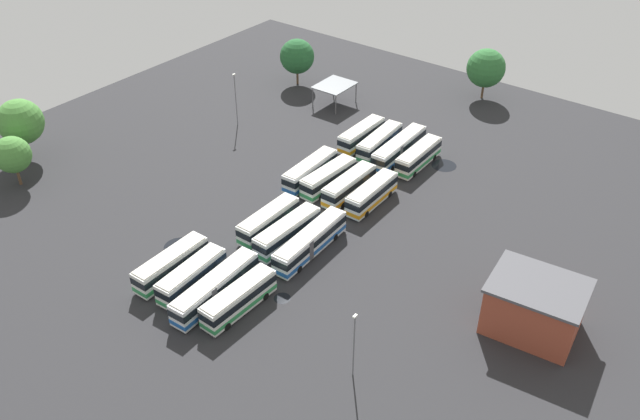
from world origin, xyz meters
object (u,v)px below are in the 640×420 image
(bus_row3_slot3, at_px, (361,135))
(tree_south_edge, at_px, (20,122))
(bus_row0_slot1, at_px, (215,288))
(depot_building, at_px, (534,307))
(bus_row2_slot0, at_px, (372,194))
(bus_row2_slot3, at_px, (310,171))
(tree_north_edge, at_px, (12,155))
(lamp_post_far_corner, at_px, (354,343))
(bus_row0_slot3, at_px, (171,264))
(lamp_post_near_entrance, at_px, (236,98))
(bus_row3_slot1, at_px, (399,148))
(bus_row1_slot1, at_px, (287,232))
(bus_row3_slot2, at_px, (379,142))
(bus_row2_slot2, at_px, (328,178))
(bus_row0_slot2, at_px, (192,276))
(bus_row1_slot2, at_px, (269,221))
(bus_row1_slot0, at_px, (310,242))
(tree_west_edge, at_px, (486,68))
(tree_northwest, at_px, (297,56))
(maintenance_shelter, at_px, (335,86))
(bus_row2_slot1, at_px, (349,185))
(bus_row3_slot0, at_px, (418,156))
(bus_row0_slot0, at_px, (239,299))

(bus_row3_slot3, height_order, tree_south_edge, tree_south_edge)
(bus_row0_slot1, bearing_deg, depot_building, -59.91)
(bus_row2_slot0, height_order, bus_row2_slot3, same)
(tree_north_edge, bearing_deg, lamp_post_far_corner, -89.90)
(bus_row0_slot3, height_order, lamp_post_near_entrance, lamp_post_near_entrance)
(bus_row3_slot3, xyz_separation_m, lamp_post_far_corner, (-42.71, -28.50, 2.99))
(bus_row3_slot1, bearing_deg, bus_row1_slot1, -179.48)
(bus_row3_slot3, bearing_deg, depot_building, -120.62)
(bus_row3_slot2, distance_m, lamp_post_near_entrance, 26.91)
(bus_row1_slot1, height_order, bus_row2_slot2, same)
(bus_row0_slot2, distance_m, lamp_post_far_corner, 24.48)
(lamp_post_far_corner, bearing_deg, lamp_post_near_entrance, 55.07)
(bus_row1_slot2, relative_size, bus_row2_slot0, 1.00)
(bus_row2_slot3, xyz_separation_m, tree_south_edge, (-22.75, 41.32, 4.80))
(bus_row2_slot3, bearing_deg, bus_row3_slot1, -26.42)
(bus_row1_slot0, height_order, bus_row3_slot3, same)
(bus_row0_slot2, height_order, tree_west_edge, tree_west_edge)
(tree_north_edge, xyz_separation_m, tree_northwest, (55.59, -10.40, 0.54))
(depot_building, bearing_deg, bus_row2_slot3, 76.52)
(bus_row3_slot2, bearing_deg, maintenance_shelter, 59.13)
(bus_row3_slot1, height_order, bus_row3_slot2, same)
(bus_row1_slot1, distance_m, tree_north_edge, 44.95)
(tree_north_edge, bearing_deg, bus_row0_slot2, -90.69)
(bus_row2_slot2, distance_m, tree_west_edge, 44.27)
(lamp_post_near_entrance, bearing_deg, bus_row3_slot3, -70.99)
(bus_row1_slot2, xyz_separation_m, tree_south_edge, (-8.71, 45.00, 4.80))
(bus_row0_slot1, xyz_separation_m, lamp_post_near_entrance, (35.58, 29.99, 3.45))
(bus_row0_slot2, bearing_deg, bus_row2_slot3, 7.70)
(bus_row3_slot2, relative_size, tree_south_edge, 1.09)
(bus_row2_slot2, xyz_separation_m, bus_row3_slot3, (14.37, 3.79, 0.00))
(bus_row2_slot1, xyz_separation_m, lamp_post_far_corner, (-28.47, -20.90, 2.99))
(bus_row1_slot1, height_order, depot_building, depot_building)
(bus_row1_slot2, relative_size, maintenance_shelter, 1.46)
(bus_row2_slot1, bearing_deg, bus_row2_slot0, -87.12)
(bus_row0_slot2, relative_size, bus_row1_slot2, 0.99)
(tree_northwest, bearing_deg, bus_row1_slot0, -139.05)
(bus_row2_slot0, bearing_deg, bus_row2_slot2, 92.41)
(depot_building, bearing_deg, tree_north_edge, 103.85)
(bus_row1_slot0, height_order, bus_row3_slot0, same)
(bus_row1_slot0, bearing_deg, lamp_post_near_entrance, 57.59)
(lamp_post_near_entrance, distance_m, tree_northwest, 20.47)
(lamp_post_far_corner, bearing_deg, maintenance_shelter, 38.31)
(bus_row0_slot0, xyz_separation_m, tree_northwest, (55.50, 36.19, 4.00))
(lamp_post_near_entrance, height_order, tree_northwest, lamp_post_near_entrance)
(bus_row0_slot0, height_order, maintenance_shelter, maintenance_shelter)
(depot_building, relative_size, tree_north_edge, 1.43)
(bus_row3_slot0, relative_size, bus_row3_slot2, 0.95)
(bus_row0_slot0, bearing_deg, bus_row0_slot1, 95.86)
(tree_north_edge, xyz_separation_m, tree_south_edge, (5.62, 6.15, 1.34))
(bus_row2_slot1, distance_m, bus_row3_slot2, 14.54)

